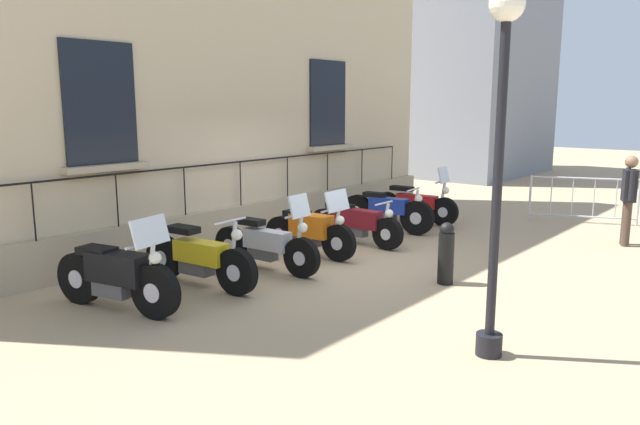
{
  "coord_description": "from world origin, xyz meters",
  "views": [
    {
      "loc": [
        6.36,
        -7.89,
        2.68
      ],
      "look_at": [
        -0.23,
        0.0,
        0.8
      ],
      "focal_mm": 33.67,
      "sensor_mm": 36.0,
      "label": 1
    }
  ],
  "objects_px": {
    "motorcycle_red": "(415,205)",
    "motorcycle_silver": "(266,245)",
    "lamppost": "(500,141)",
    "crowd_barrier": "(583,198)",
    "motorcycle_maroon": "(355,224)",
    "motorcycle_black": "(117,276)",
    "bollard": "(446,253)",
    "motorcycle_orange": "(310,231)",
    "pedestrian_standing": "(629,195)",
    "motorcycle_blue": "(387,211)",
    "motorcycle_yellow": "(199,259)"
  },
  "relations": [
    {
      "from": "motorcycle_black",
      "to": "motorcycle_red",
      "type": "height_order",
      "value": "motorcycle_red"
    },
    {
      "from": "motorcycle_orange",
      "to": "pedestrian_standing",
      "type": "bearing_deg",
      "value": 47.72
    },
    {
      "from": "motorcycle_silver",
      "to": "motorcycle_blue",
      "type": "bearing_deg",
      "value": 92.84
    },
    {
      "from": "motorcycle_yellow",
      "to": "crowd_barrier",
      "type": "xyz_separation_m",
      "value": [
        2.84,
        8.62,
        0.14
      ]
    },
    {
      "from": "motorcycle_red",
      "to": "lamppost",
      "type": "height_order",
      "value": "lamppost"
    },
    {
      "from": "motorcycle_blue",
      "to": "lamppost",
      "type": "height_order",
      "value": "lamppost"
    },
    {
      "from": "motorcycle_black",
      "to": "motorcycle_maroon",
      "type": "distance_m",
      "value": 5.03
    },
    {
      "from": "lamppost",
      "to": "crowd_barrier",
      "type": "relative_size",
      "value": 1.78
    },
    {
      "from": "motorcycle_orange",
      "to": "motorcycle_blue",
      "type": "xyz_separation_m",
      "value": [
        -0.14,
        2.65,
        -0.02
      ]
    },
    {
      "from": "motorcycle_red",
      "to": "pedestrian_standing",
      "type": "bearing_deg",
      "value": 8.79
    },
    {
      "from": "motorcycle_silver",
      "to": "motorcycle_orange",
      "type": "distance_m",
      "value": 1.14
    },
    {
      "from": "motorcycle_orange",
      "to": "lamppost",
      "type": "relative_size",
      "value": 0.51
    },
    {
      "from": "motorcycle_black",
      "to": "crowd_barrier",
      "type": "xyz_separation_m",
      "value": [
        2.83,
        9.98,
        0.1
      ]
    },
    {
      "from": "motorcycle_black",
      "to": "bollard",
      "type": "xyz_separation_m",
      "value": [
        2.7,
        3.82,
        0.01
      ]
    },
    {
      "from": "lamppost",
      "to": "motorcycle_red",
      "type": "bearing_deg",
      "value": 127.19
    },
    {
      "from": "bollard",
      "to": "motorcycle_silver",
      "type": "bearing_deg",
      "value": -155.0
    },
    {
      "from": "motorcycle_red",
      "to": "crowd_barrier",
      "type": "relative_size",
      "value": 0.98
    },
    {
      "from": "motorcycle_maroon",
      "to": "pedestrian_standing",
      "type": "height_order",
      "value": "pedestrian_standing"
    },
    {
      "from": "motorcycle_black",
      "to": "bollard",
      "type": "distance_m",
      "value": 4.68
    },
    {
      "from": "motorcycle_yellow",
      "to": "lamppost",
      "type": "relative_size",
      "value": 0.56
    },
    {
      "from": "motorcycle_yellow",
      "to": "motorcycle_silver",
      "type": "height_order",
      "value": "motorcycle_silver"
    },
    {
      "from": "crowd_barrier",
      "to": "motorcycle_silver",
      "type": "bearing_deg",
      "value": -110.29
    },
    {
      "from": "motorcycle_maroon",
      "to": "motorcycle_blue",
      "type": "distance_m",
      "value": 1.4
    },
    {
      "from": "lamppost",
      "to": "crowd_barrier",
      "type": "bearing_deg",
      "value": 100.3
    },
    {
      "from": "motorcycle_black",
      "to": "motorcycle_yellow",
      "type": "xyz_separation_m",
      "value": [
        -0.01,
        1.36,
        -0.04
      ]
    },
    {
      "from": "motorcycle_silver",
      "to": "motorcycle_maroon",
      "type": "bearing_deg",
      "value": 89.9
    },
    {
      "from": "crowd_barrier",
      "to": "pedestrian_standing",
      "type": "distance_m",
      "value": 2.21
    },
    {
      "from": "motorcycle_black",
      "to": "motorcycle_maroon",
      "type": "bearing_deg",
      "value": 88.64
    },
    {
      "from": "motorcycle_red",
      "to": "lamppost",
      "type": "distance_m",
      "value": 7.53
    },
    {
      "from": "pedestrian_standing",
      "to": "motorcycle_black",
      "type": "bearing_deg",
      "value": -116.69
    },
    {
      "from": "motorcycle_black",
      "to": "motorcycle_blue",
      "type": "relative_size",
      "value": 0.95
    },
    {
      "from": "motorcycle_red",
      "to": "motorcycle_silver",
      "type": "bearing_deg",
      "value": -87.73
    },
    {
      "from": "motorcycle_blue",
      "to": "motorcycle_silver",
      "type": "bearing_deg",
      "value": -87.16
    },
    {
      "from": "motorcycle_blue",
      "to": "pedestrian_standing",
      "type": "relative_size",
      "value": 1.24
    },
    {
      "from": "motorcycle_silver",
      "to": "bollard",
      "type": "xyz_separation_m",
      "value": [
        2.59,
        1.21,
        0.06
      ]
    },
    {
      "from": "crowd_barrier",
      "to": "pedestrian_standing",
      "type": "xyz_separation_m",
      "value": [
        1.31,
        -1.74,
        0.41
      ]
    },
    {
      "from": "pedestrian_standing",
      "to": "motorcycle_orange",
      "type": "bearing_deg",
      "value": -132.28
    },
    {
      "from": "lamppost",
      "to": "crowd_barrier",
      "type": "xyz_separation_m",
      "value": [
        -1.49,
        8.2,
        -1.73
      ]
    },
    {
      "from": "motorcycle_black",
      "to": "motorcycle_maroon",
      "type": "relative_size",
      "value": 0.95
    },
    {
      "from": "crowd_barrier",
      "to": "bollard",
      "type": "height_order",
      "value": "crowd_barrier"
    },
    {
      "from": "motorcycle_silver",
      "to": "motorcycle_red",
      "type": "xyz_separation_m",
      "value": [
        -0.2,
        4.97,
        0.0
      ]
    },
    {
      "from": "motorcycle_maroon",
      "to": "motorcycle_blue",
      "type": "bearing_deg",
      "value": 97.92
    },
    {
      "from": "motorcycle_maroon",
      "to": "lamppost",
      "type": "distance_m",
      "value": 5.64
    },
    {
      "from": "motorcycle_yellow",
      "to": "motorcycle_orange",
      "type": "bearing_deg",
      "value": 88.11
    },
    {
      "from": "motorcycle_orange",
      "to": "lamppost",
      "type": "height_order",
      "value": "lamppost"
    },
    {
      "from": "bollard",
      "to": "motorcycle_red",
      "type": "bearing_deg",
      "value": 126.52
    },
    {
      "from": "motorcycle_orange",
      "to": "motorcycle_red",
      "type": "bearing_deg",
      "value": 92.28
    },
    {
      "from": "bollard",
      "to": "pedestrian_standing",
      "type": "relative_size",
      "value": 0.55
    },
    {
      "from": "motorcycle_black",
      "to": "motorcycle_orange",
      "type": "distance_m",
      "value": 3.76
    },
    {
      "from": "motorcycle_silver",
      "to": "motorcycle_maroon",
      "type": "relative_size",
      "value": 1.01
    }
  ]
}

